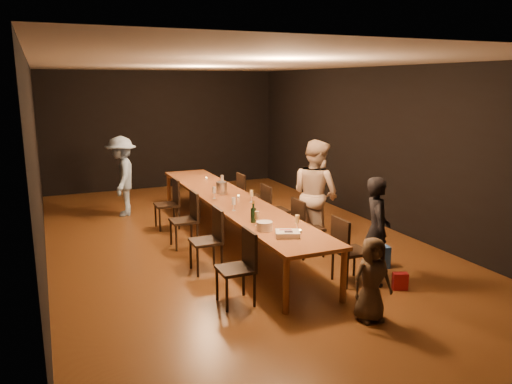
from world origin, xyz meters
name	(u,v)px	position (x,y,z in m)	size (l,w,h in m)	color
ground	(232,240)	(0.00, 0.00, 0.00)	(10.00, 10.00, 0.00)	#442011
room_shell	(230,121)	(0.00, 0.00, 2.08)	(6.04, 10.04, 3.02)	black
table	(231,201)	(0.00, 0.00, 0.70)	(0.90, 6.00, 0.75)	brown
chair_right_0	(352,250)	(0.85, -2.40, 0.47)	(0.42, 0.42, 0.93)	black
chair_right_1	(308,227)	(0.85, -1.20, 0.47)	(0.42, 0.42, 0.93)	black
chair_right_2	(276,210)	(0.85, 0.00, 0.47)	(0.42, 0.42, 0.93)	black
chair_right_3	(250,196)	(0.85, 1.20, 0.47)	(0.42, 0.42, 0.93)	black
chair_left_0	(235,268)	(-0.85, -2.40, 0.47)	(0.42, 0.42, 0.93)	black
chair_left_1	(206,240)	(-0.85, -1.20, 0.47)	(0.42, 0.42, 0.93)	black
chair_left_2	(184,220)	(-0.85, 0.00, 0.47)	(0.42, 0.42, 0.93)	black
chair_left_3	(167,204)	(-0.85, 1.20, 0.47)	(0.42, 0.42, 0.93)	black
woman_birthday	(377,231)	(1.15, -2.53, 0.74)	(0.54, 0.36, 1.49)	black
woman_tan	(315,194)	(1.17, -0.85, 0.90)	(0.88, 0.68, 1.80)	beige
man_blue	(122,176)	(-1.45, 2.49, 0.82)	(1.06, 0.61, 1.64)	#7C9BC0
child	(372,279)	(0.43, -3.43, 0.50)	(0.49, 0.32, 1.00)	#403224
gift_bag_red	(400,281)	(1.32, -2.87, 0.12)	(0.20, 0.11, 0.23)	red
gift_bag_blue	(380,257)	(1.56, -2.11, 0.17)	(0.27, 0.18, 0.33)	#2854AF
birthday_cake	(288,234)	(-0.08, -2.30, 0.79)	(0.38, 0.35, 0.07)	white
plate_stack	(265,226)	(-0.25, -1.94, 0.81)	(0.22, 0.22, 0.12)	white
champagne_bottle	(253,212)	(-0.23, -1.51, 0.91)	(0.07, 0.07, 0.32)	black
ice_bucket	(221,188)	(-0.01, 0.47, 0.86)	(0.19, 0.19, 0.21)	silver
wineglass_0	(257,218)	(-0.25, -1.69, 0.85)	(0.06, 0.06, 0.21)	beige
wineglass_1	(297,222)	(0.17, -2.09, 0.85)	(0.06, 0.06, 0.21)	beige
wineglass_2	(234,204)	(-0.25, -0.78, 0.85)	(0.06, 0.06, 0.21)	silver
wineglass_3	(252,196)	(0.22, -0.37, 0.85)	(0.06, 0.06, 0.21)	beige
wineglass_4	(214,193)	(-0.27, 0.12, 0.85)	(0.06, 0.06, 0.21)	silver
wineglass_5	(222,181)	(0.22, 1.09, 0.85)	(0.06, 0.06, 0.21)	silver
tealight_near	(300,231)	(0.15, -2.21, 0.77)	(0.05, 0.05, 0.03)	#B2B7B2
tealight_mid	(238,197)	(0.15, 0.04, 0.77)	(0.05, 0.05, 0.03)	#B2B7B2
tealight_far	(206,178)	(0.15, 1.86, 0.77)	(0.05, 0.05, 0.03)	#B2B7B2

